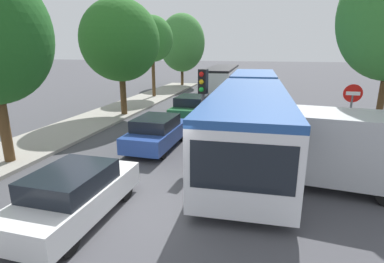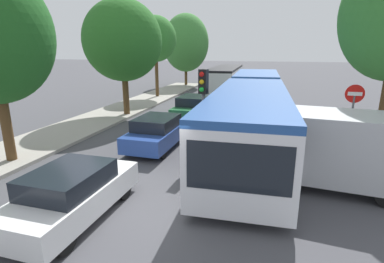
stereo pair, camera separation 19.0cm
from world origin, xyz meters
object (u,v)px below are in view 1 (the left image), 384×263
(queued_car_green, at_px, (192,108))
(articulated_bus, at_px, (251,103))
(queued_car_white, at_px, (74,194))
(tree_left_far, at_px, (152,39))
(no_entry_sign, at_px, (351,108))
(city_bus_rear, at_px, (222,77))
(tree_left_mid, at_px, (120,43))
(white_van, at_px, (332,147))
(tree_left_distant, at_px, (182,43))
(traffic_light, at_px, (203,94))
(queued_car_blue, at_px, (157,132))

(queued_car_green, bearing_deg, articulated_bus, -120.28)
(queued_car_white, distance_m, tree_left_far, 19.80)
(queued_car_green, xyz_separation_m, no_entry_sign, (7.53, -4.46, 1.15))
(city_bus_rear, relative_size, no_entry_sign, 3.95)
(no_entry_sign, height_order, tree_left_mid, tree_left_mid)
(white_van, bearing_deg, tree_left_distant, -57.75)
(city_bus_rear, height_order, queued_car_green, city_bus_rear)
(city_bus_rear, height_order, tree_left_distant, tree_left_distant)
(queued_car_green, xyz_separation_m, white_van, (6.36, -7.72, 0.51))
(traffic_light, height_order, tree_left_far, tree_left_far)
(queued_car_green, relative_size, white_van, 0.80)
(no_entry_sign, height_order, tree_left_distant, tree_left_distant)
(articulated_bus, xyz_separation_m, white_van, (2.77, -5.52, -0.27))
(traffic_light, relative_size, tree_left_distant, 0.43)
(queued_car_blue, xyz_separation_m, tree_left_distant, (-5.09, 21.65, 4.06))
(articulated_bus, xyz_separation_m, queued_car_blue, (-3.74, -3.37, -0.82))
(traffic_light, distance_m, no_entry_sign, 5.84)
(queued_car_green, bearing_deg, white_van, -139.37)
(city_bus_rear, distance_m, traffic_light, 19.27)
(queued_car_green, distance_m, white_van, 10.01)
(white_van, bearing_deg, articulated_bus, -57.10)
(queued_car_blue, distance_m, tree_left_distant, 22.61)
(traffic_light, bearing_deg, queued_car_blue, -94.01)
(queued_car_white, height_order, tree_left_far, tree_left_far)
(tree_left_distant, bearing_deg, articulated_bus, -64.23)
(articulated_bus, xyz_separation_m, city_bus_rear, (-3.79, 15.14, -0.14))
(articulated_bus, distance_m, city_bus_rear, 15.61)
(city_bus_rear, distance_m, queued_car_blue, 18.52)
(queued_car_white, relative_size, queued_car_blue, 0.99)
(articulated_bus, relative_size, queued_car_white, 4.56)
(queued_car_blue, xyz_separation_m, no_entry_sign, (7.68, 1.10, 1.19))
(city_bus_rear, relative_size, queued_car_green, 2.67)
(queued_car_white, xyz_separation_m, tree_left_far, (-5.15, 18.64, 4.23))
(tree_left_distant, bearing_deg, white_van, -64.03)
(tree_left_mid, height_order, tree_left_distant, tree_left_distant)
(tree_left_far, bearing_deg, traffic_light, -61.68)
(queued_car_white, bearing_deg, white_van, -59.24)
(articulated_bus, bearing_deg, queued_car_blue, -50.01)
(queued_car_white, distance_m, queued_car_green, 11.39)
(city_bus_rear, height_order, traffic_light, traffic_light)
(queued_car_white, height_order, no_entry_sign, no_entry_sign)
(queued_car_blue, bearing_deg, articulated_bus, -46.82)
(articulated_bus, height_order, queued_car_blue, articulated_bus)
(city_bus_rear, bearing_deg, queued_car_blue, 178.54)
(traffic_light, distance_m, tree_left_mid, 9.10)
(queued_car_green, relative_size, tree_left_mid, 0.59)
(queued_car_white, bearing_deg, queued_car_blue, 1.60)
(traffic_light, xyz_separation_m, tree_left_mid, (-6.44, 6.12, 1.98))
(city_bus_rear, distance_m, tree_left_mid, 14.02)
(city_bus_rear, relative_size, tree_left_mid, 1.58)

